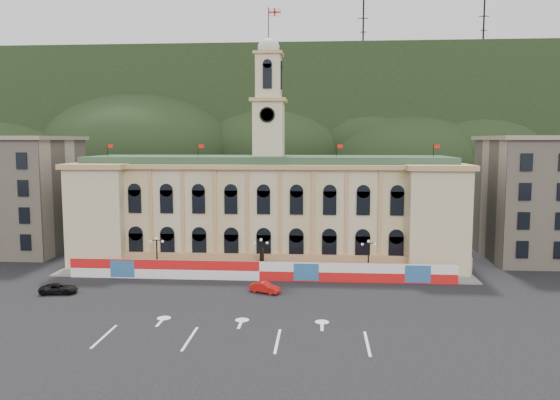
# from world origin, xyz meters

# --- Properties ---
(ground) EXTENTS (260.00, 260.00, 0.00)m
(ground) POSITION_xyz_m (0.00, 0.00, 0.00)
(ground) COLOR black
(ground) RESTS_ON ground
(lane_markings) EXTENTS (26.00, 10.00, 0.02)m
(lane_markings) POSITION_xyz_m (0.00, -5.00, 0.00)
(lane_markings) COLOR white
(lane_markings) RESTS_ON ground
(hill_ridge) EXTENTS (230.00, 80.00, 64.00)m
(hill_ridge) POSITION_xyz_m (0.03, 121.99, 19.48)
(hill_ridge) COLOR black
(hill_ridge) RESTS_ON ground
(city_hall) EXTENTS (56.20, 17.60, 37.10)m
(city_hall) POSITION_xyz_m (0.00, 27.63, 7.85)
(city_hall) COLOR beige
(city_hall) RESTS_ON ground
(side_building_left) EXTENTS (21.00, 17.00, 18.60)m
(side_building_left) POSITION_xyz_m (-43.00, 30.93, 9.33)
(side_building_left) COLOR tan
(side_building_left) RESTS_ON ground
(side_building_right) EXTENTS (21.00, 17.00, 18.60)m
(side_building_right) POSITION_xyz_m (43.00, 30.93, 9.33)
(side_building_right) COLOR tan
(side_building_right) RESTS_ON ground
(hoarding_fence) EXTENTS (50.00, 0.44, 2.50)m
(hoarding_fence) POSITION_xyz_m (0.06, 15.07, 1.25)
(hoarding_fence) COLOR red
(hoarding_fence) RESTS_ON ground
(pavement) EXTENTS (56.00, 5.50, 0.16)m
(pavement) POSITION_xyz_m (0.00, 17.75, 0.08)
(pavement) COLOR slate
(pavement) RESTS_ON ground
(statue) EXTENTS (1.40, 1.40, 3.72)m
(statue) POSITION_xyz_m (0.00, 18.00, 1.19)
(statue) COLOR #595651
(statue) RESTS_ON ground
(lamp_left) EXTENTS (1.96, 0.44, 5.15)m
(lamp_left) POSITION_xyz_m (-14.00, 17.00, 3.07)
(lamp_left) COLOR black
(lamp_left) RESTS_ON ground
(lamp_center) EXTENTS (1.96, 0.44, 5.15)m
(lamp_center) POSITION_xyz_m (0.00, 17.00, 3.07)
(lamp_center) COLOR black
(lamp_center) RESTS_ON ground
(lamp_right) EXTENTS (1.96, 0.44, 5.15)m
(lamp_right) POSITION_xyz_m (14.00, 17.00, 3.07)
(lamp_right) COLOR black
(lamp_right) RESTS_ON ground
(red_sedan) EXTENTS (4.07, 4.70, 1.23)m
(red_sedan) POSITION_xyz_m (1.28, 9.52, 0.62)
(red_sedan) COLOR red
(red_sedan) RESTS_ON ground
(black_suv) EXTENTS (3.20, 4.85, 1.19)m
(black_suv) POSITION_xyz_m (-22.86, 7.26, 0.60)
(black_suv) COLOR black
(black_suv) RESTS_ON ground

